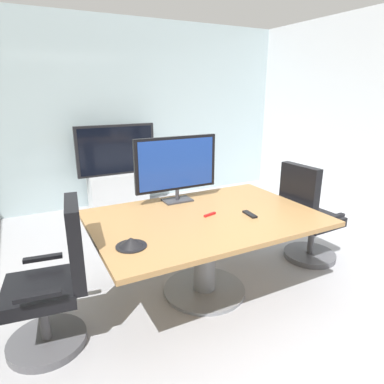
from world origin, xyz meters
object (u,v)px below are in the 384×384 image
conference_phone (131,243)px  tv_monitor (176,165)px  office_chair_right (307,221)px  remote_control (250,214)px  conference_table (205,234)px  wall_display_unit (118,181)px  office_chair_left (55,288)px

conference_phone → tv_monitor: bearing=47.1°
office_chair_right → tv_monitor: bearing=67.6°
remote_control → office_chair_right: bearing=15.8°
tv_monitor → conference_phone: size_ratio=3.82×
tv_monitor → remote_control: 0.85m
conference_table → remote_control: 0.43m
tv_monitor → remote_control: size_ratio=4.94×
conference_table → wall_display_unit: (-0.06, 2.65, -0.14)m
office_chair_right → conference_phone: 2.08m
office_chair_left → remote_control: office_chair_left is taller
office_chair_left → office_chair_right: same height
office_chair_left → tv_monitor: tv_monitor is taller
office_chair_right → wall_display_unit: bearing=24.3°
office_chair_right → conference_phone: (-2.03, -0.29, 0.33)m
wall_display_unit → conference_phone: (-0.70, -2.92, 0.34)m
office_chair_right → tv_monitor: tv_monitor is taller
remote_control → tv_monitor: bearing=125.7°
office_chair_left → wall_display_unit: wall_display_unit is taller
wall_display_unit → conference_table: bearing=-88.7°
conference_phone → remote_control: conference_phone is taller
conference_table → office_chair_left: 1.28m
remote_control → office_chair_left: bearing=-178.6°
conference_table → conference_phone: conference_phone is taller
office_chair_right → office_chair_left: bearing=89.6°
conference_table → office_chair_right: (1.28, 0.02, -0.12)m
conference_table → remote_control: (0.36, -0.17, 0.18)m
conference_phone → remote_control: 1.12m
conference_table → remote_control: bearing=-25.2°
office_chair_left → conference_phone: 0.65m
tv_monitor → conference_phone: 1.10m
conference_table → wall_display_unit: wall_display_unit is taller
conference_table → tv_monitor: bearing=95.0°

